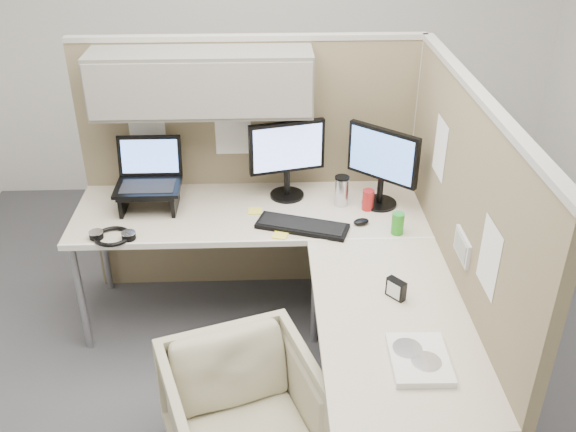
{
  "coord_description": "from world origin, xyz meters",
  "views": [
    {
      "loc": [
        -0.01,
        -2.65,
        2.52
      ],
      "look_at": [
        0.1,
        0.25,
        0.85
      ],
      "focal_mm": 40.0,
      "sensor_mm": 36.0,
      "label": 1
    }
  ],
  "objects_px": {
    "office_chair": "(243,411)",
    "keyboard": "(302,226)",
    "desk": "(294,255)",
    "monitor_left": "(287,154)"
  },
  "relations": [
    {
      "from": "monitor_left",
      "to": "keyboard",
      "type": "xyz_separation_m",
      "value": [
        0.07,
        -0.37,
        -0.26
      ]
    },
    {
      "from": "desk",
      "to": "office_chair",
      "type": "height_order",
      "value": "desk"
    },
    {
      "from": "desk",
      "to": "monitor_left",
      "type": "relative_size",
      "value": 4.29
    },
    {
      "from": "monitor_left",
      "to": "keyboard",
      "type": "bearing_deg",
      "value": -93.55
    },
    {
      "from": "office_chair",
      "to": "keyboard",
      "type": "xyz_separation_m",
      "value": [
        0.31,
        0.92,
        0.41
      ]
    },
    {
      "from": "desk",
      "to": "keyboard",
      "type": "xyz_separation_m",
      "value": [
        0.06,
        0.2,
        0.05
      ]
    },
    {
      "from": "monitor_left",
      "to": "keyboard",
      "type": "distance_m",
      "value": 0.46
    },
    {
      "from": "keyboard",
      "to": "office_chair",
      "type": "bearing_deg",
      "value": -89.69
    },
    {
      "from": "monitor_left",
      "to": "office_chair",
      "type": "bearing_deg",
      "value": -114.79
    },
    {
      "from": "desk",
      "to": "office_chair",
      "type": "distance_m",
      "value": 0.85
    }
  ]
}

